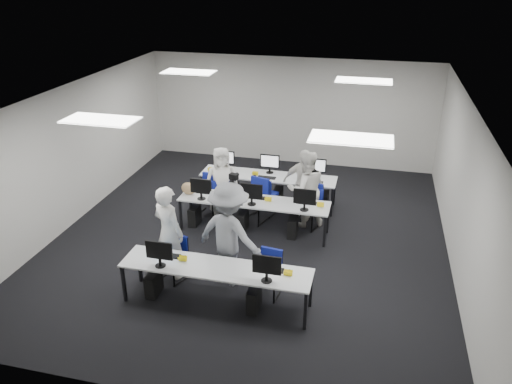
% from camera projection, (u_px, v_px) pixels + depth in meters
% --- Properties ---
extents(room, '(9.00, 9.02, 3.00)m').
position_uv_depth(room, '(251.00, 170.00, 10.01)').
color(room, black).
rests_on(room, ground).
extents(ceiling_panels, '(5.20, 4.60, 0.02)m').
position_uv_depth(ceiling_panels, '(251.00, 97.00, 9.39)').
color(ceiling_panels, white).
rests_on(ceiling_panels, room).
extents(desk_front, '(3.20, 0.70, 0.73)m').
position_uv_depth(desk_front, '(216.00, 270.00, 8.23)').
color(desk_front, silver).
rests_on(desk_front, ground).
extents(desk_mid, '(3.20, 0.70, 0.73)m').
position_uv_depth(desk_mid, '(254.00, 203.00, 10.53)').
color(desk_mid, silver).
rests_on(desk_mid, ground).
extents(desk_back, '(3.20, 0.70, 0.73)m').
position_uv_depth(desk_back, '(268.00, 178.00, 11.76)').
color(desk_back, silver).
rests_on(desk_back, ground).
extents(equipment_front, '(2.51, 0.41, 1.19)m').
position_uv_depth(equipment_front, '(205.00, 285.00, 8.39)').
color(equipment_front, '#0B4694').
rests_on(equipment_front, desk_front).
extents(equipment_mid, '(2.91, 0.41, 1.19)m').
position_uv_depth(equipment_mid, '(245.00, 216.00, 10.69)').
color(equipment_mid, white).
rests_on(equipment_mid, desk_mid).
extents(equipment_back, '(2.91, 0.41, 1.19)m').
position_uv_depth(equipment_back, '(276.00, 190.00, 11.87)').
color(equipment_back, white).
rests_on(equipment_back, desk_back).
extents(chair_0, '(0.55, 0.57, 0.84)m').
position_uv_depth(chair_0, '(174.00, 265.00, 9.10)').
color(chair_0, navy).
rests_on(chair_0, ground).
extents(chair_1, '(0.46, 0.49, 0.83)m').
position_uv_depth(chair_1, '(268.00, 281.00, 8.66)').
color(chair_1, navy).
rests_on(chair_1, ground).
extents(chair_2, '(0.52, 0.56, 0.95)m').
position_uv_depth(chair_2, '(209.00, 203.00, 11.40)').
color(chair_2, navy).
rests_on(chair_2, ground).
extents(chair_3, '(0.59, 0.62, 0.96)m').
position_uv_depth(chair_3, '(256.00, 208.00, 11.16)').
color(chair_3, navy).
rests_on(chair_3, ground).
extents(chair_4, '(0.61, 0.63, 0.96)m').
position_uv_depth(chair_4, '(308.00, 213.00, 10.92)').
color(chair_4, navy).
rests_on(chair_4, ground).
extents(chair_5, '(0.53, 0.56, 0.85)m').
position_uv_depth(chair_5, '(221.00, 201.00, 11.55)').
color(chair_5, navy).
rests_on(chair_5, ground).
extents(chair_6, '(0.55, 0.57, 0.90)m').
position_uv_depth(chair_6, '(266.00, 202.00, 11.49)').
color(chair_6, navy).
rests_on(chair_6, ground).
extents(chair_7, '(0.53, 0.55, 0.86)m').
position_uv_depth(chair_7, '(312.00, 211.00, 11.09)').
color(chair_7, navy).
rests_on(chair_7, ground).
extents(handbag, '(0.35, 0.25, 0.27)m').
position_uv_depth(handbag, '(189.00, 188.00, 10.75)').
color(handbag, tan).
rests_on(handbag, desk_mid).
extents(student_0, '(0.77, 0.66, 1.79)m').
position_uv_depth(student_0, '(169.00, 232.00, 8.94)').
color(student_0, white).
rests_on(student_0, ground).
extents(student_1, '(1.02, 0.92, 1.71)m').
position_uv_depth(student_1, '(306.00, 189.00, 10.75)').
color(student_1, white).
rests_on(student_1, ground).
extents(student_2, '(0.92, 0.79, 1.60)m').
position_uv_depth(student_2, '(222.00, 181.00, 11.27)').
color(student_2, white).
rests_on(student_2, ground).
extents(student_3, '(1.02, 0.59, 1.63)m').
position_uv_depth(student_3, '(303.00, 184.00, 11.07)').
color(student_3, white).
rests_on(student_3, ground).
extents(photographer, '(1.40, 1.04, 1.94)m').
position_uv_depth(photographer, '(229.00, 234.00, 8.72)').
color(photographer, gray).
rests_on(photographer, ground).
extents(dslr_camera, '(0.18, 0.21, 0.10)m').
position_uv_depth(dslr_camera, '(234.00, 177.00, 8.43)').
color(dslr_camera, black).
rests_on(dslr_camera, photographer).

